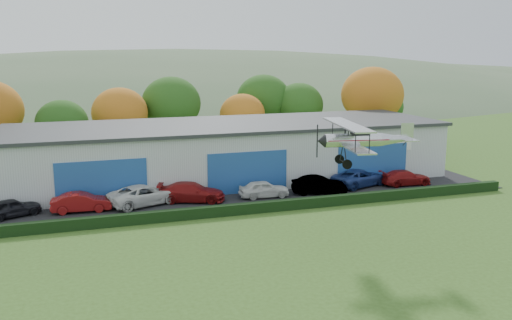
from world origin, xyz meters
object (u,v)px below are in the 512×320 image
object	(u,v)px
car_4	(264,189)
car_6	(360,178)
car_0	(12,208)
car_2	(144,195)
biplane	(361,139)
car_1	(81,202)
car_3	(192,192)
car_5	(319,185)
car_7	(406,178)
hangar	(229,151)

from	to	relation	value
car_4	car_6	size ratio (longest dim) A/B	0.76
car_0	car_6	world-z (taller)	car_6
car_6	car_4	bearing A→B (deg)	78.84
car_2	biplane	world-z (taller)	biplane
car_1	car_3	distance (m)	8.49
car_4	car_5	distance (m)	4.82
car_7	biplane	size ratio (longest dim) A/B	0.66
car_7	car_2	bearing A→B (deg)	91.30
hangar	car_1	xyz separation A→B (m)	(-13.62, -7.50, -1.88)
car_3	car_4	distance (m)	5.99
car_2	car_5	size ratio (longest dim) A/B	1.25
car_1	car_5	distance (m)	19.26
car_1	car_7	xyz separation A→B (m)	(28.03, -0.32, -0.05)
car_1	car_3	bearing A→B (deg)	-85.63
car_3	biplane	xyz separation A→B (m)	(7.88, -13.04, 5.92)
car_1	car_0	bearing A→B (deg)	91.08
car_0	car_5	bearing A→B (deg)	-116.45
car_6	car_3	bearing A→B (deg)	74.26
car_0	car_7	xyz separation A→B (m)	(32.89, -0.48, -0.02)
car_6	car_5	bearing A→B (deg)	89.47
hangar	car_5	distance (m)	10.16
hangar	car_3	bearing A→B (deg)	-125.25
hangar	car_5	bearing A→B (deg)	-55.72
car_7	biplane	world-z (taller)	biplane
car_2	biplane	distance (m)	18.60
car_7	car_1	bearing A→B (deg)	92.54
car_0	car_7	distance (m)	32.90
hangar	car_7	size ratio (longest dim) A/B	8.71
car_4	biplane	distance (m)	13.94
car_3	hangar	bearing A→B (deg)	-16.93
car_6	hangar	bearing A→B (deg)	39.00
hangar	biplane	world-z (taller)	biplane
car_2	car_6	distance (m)	19.16
car_3	car_6	size ratio (longest dim) A/B	0.98
car_1	car_7	distance (m)	28.03
car_0	car_2	bearing A→B (deg)	-112.50
car_3	car_5	world-z (taller)	car_3
car_1	car_7	size ratio (longest dim) A/B	0.95
car_1	car_3	xyz separation A→B (m)	(8.48, 0.22, 0.05)
car_4	car_3	bearing A→B (deg)	87.21
hangar	car_1	size ratio (longest dim) A/B	9.19
biplane	car_1	bearing A→B (deg)	152.28
car_4	car_6	world-z (taller)	car_6
car_0	car_7	world-z (taller)	car_0
car_3	car_4	bearing A→B (deg)	-77.39
car_5	car_1	bearing A→B (deg)	103.41
hangar	car_1	bearing A→B (deg)	-151.18
car_4	biplane	size ratio (longest dim) A/B	0.59
car_3	car_7	xyz separation A→B (m)	(19.55, -0.55, -0.10)
hangar	car_1	distance (m)	15.66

